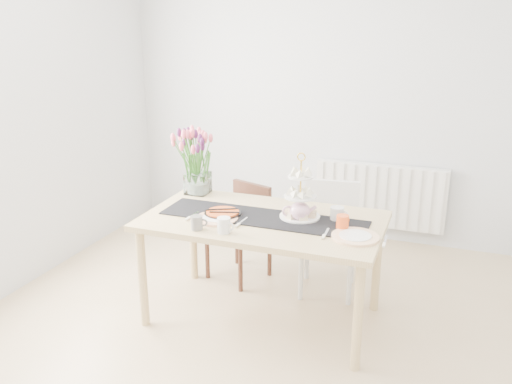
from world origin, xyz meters
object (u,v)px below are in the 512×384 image
(tulip_vase, at_px, (197,151))
(cream_jug, at_px, (337,214))
(chair_white, at_px, (330,229))
(plate_left, at_px, (217,218))
(tart_tin, at_px, (223,213))
(mug_grey, at_px, (197,223))
(chair_brown, at_px, (244,224))
(mug_white, at_px, (224,225))
(radiator, at_px, (380,196))
(mug_orange, at_px, (342,222))
(cake_stand, at_px, (300,202))
(dining_table, at_px, (263,229))
(teapot, at_px, (300,211))
(plate_right, at_px, (355,237))

(tulip_vase, distance_m, cream_jug, 1.18)
(chair_white, height_order, plate_left, chair_white)
(tart_tin, relative_size, mug_grey, 2.77)
(chair_brown, distance_m, mug_white, 1.01)
(plate_left, bearing_deg, cream_jug, 19.21)
(mug_white, bearing_deg, tulip_vase, 137.16)
(radiator, bearing_deg, tulip_vase, -131.81)
(tart_tin, distance_m, mug_white, 0.31)
(tart_tin, bearing_deg, mug_orange, 2.27)
(radiator, distance_m, cream_jug, 1.60)
(cream_jug, height_order, mug_grey, cream_jug)
(cake_stand, bearing_deg, dining_table, -159.54)
(dining_table, bearing_deg, mug_grey, -133.98)
(teapot, xyz_separation_m, plate_left, (-0.53, -0.17, -0.06))
(dining_table, xyz_separation_m, mug_white, (-0.14, -0.33, 0.13))
(chair_brown, distance_m, cake_stand, 0.90)
(radiator, height_order, plate_right, plate_right)
(tart_tin, distance_m, mug_orange, 0.82)
(chair_white, bearing_deg, tart_tin, -139.97)
(plate_left, bearing_deg, teapot, 17.84)
(teapot, bearing_deg, chair_white, 59.01)
(cream_jug, relative_size, plate_right, 0.31)
(mug_white, distance_m, plate_right, 0.82)
(mug_orange, bearing_deg, dining_table, 112.33)
(tart_tin, distance_m, plate_left, 0.08)
(tart_tin, height_order, mug_grey, mug_grey)
(chair_brown, height_order, tart_tin, tart_tin)
(cream_jug, distance_m, plate_left, 0.80)
(dining_table, distance_m, plate_left, 0.32)
(dining_table, bearing_deg, tulip_vase, 152.44)
(plate_left, bearing_deg, cake_stand, 22.91)
(tulip_vase, height_order, tart_tin, tulip_vase)
(teapot, bearing_deg, plate_right, -45.13)
(chair_white, height_order, cake_stand, cake_stand)
(plate_right, bearing_deg, teapot, 157.57)
(cream_jug, xyz_separation_m, plate_left, (-0.76, -0.26, -0.04))
(radiator, relative_size, chair_brown, 1.57)
(radiator, bearing_deg, chair_white, -102.07)
(dining_table, bearing_deg, mug_orange, -1.57)
(chair_brown, relative_size, tart_tin, 3.04)
(cream_jug, height_order, mug_orange, mug_orange)
(cream_jug, height_order, mug_white, mug_white)
(teapot, bearing_deg, mug_grey, -169.23)
(dining_table, height_order, cream_jug, cream_jug)
(cake_stand, height_order, mug_orange, cake_stand)
(tulip_vase, height_order, cream_jug, tulip_vase)
(plate_right, bearing_deg, tulip_vase, 160.19)
(cake_stand, xyz_separation_m, plate_left, (-0.51, -0.22, -0.11))
(mug_white, height_order, mug_orange, mug_white)
(mug_grey, relative_size, mug_orange, 0.96)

